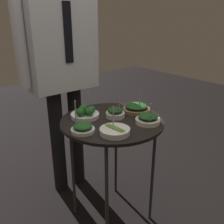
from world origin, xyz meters
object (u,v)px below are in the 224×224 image
bowl_spinach_front_left (148,119)px  waiter_figure (61,55)px  bowl_spinach_mid_right (115,113)px  bowl_broccoli_far_rim (85,113)px  bowl_spinach_near_rim (83,128)px  bowl_asparagus_mid_left (115,131)px  bowl_spinach_center (136,108)px  serving_cart (112,129)px

bowl_spinach_front_left → waiter_figure: size_ratio=0.09×
bowl_spinach_front_left → waiter_figure: waiter_figure is taller
bowl_spinach_mid_right → bowl_broccoli_far_rim: (-0.15, 0.11, 0.00)m
bowl_spinach_near_rim → bowl_asparagus_mid_left: size_ratio=1.08×
bowl_spinach_front_left → waiter_figure: (-0.18, 0.67, 0.30)m
waiter_figure → bowl_broccoli_far_rim: bearing=-98.6°
bowl_spinach_mid_right → bowl_asparagus_mid_left: size_ratio=0.88×
bowl_spinach_near_rim → bowl_spinach_front_left: bearing=-20.7°
bowl_spinach_mid_right → waiter_figure: size_ratio=0.09×
bowl_spinach_mid_right → waiter_figure: (-0.09, 0.48, 0.30)m
bowl_spinach_mid_right → bowl_broccoli_far_rim: bowl_broccoli_far_rim is taller
bowl_spinach_front_left → bowl_broccoli_far_rim: bearing=128.6°
bowl_spinach_front_left → bowl_broccoli_far_rim: bowl_broccoli_far_rim is taller
bowl_spinach_center → waiter_figure: 0.64m
serving_cart → bowl_broccoli_far_rim: 0.19m
bowl_spinach_center → bowl_asparagus_mid_left: (-0.32, -0.17, -0.01)m
bowl_spinach_near_rim → waiter_figure: 0.64m
bowl_spinach_mid_right → bowl_broccoli_far_rim: bearing=144.0°
bowl_spinach_mid_right → bowl_spinach_center: size_ratio=0.80×
bowl_broccoli_far_rim → bowl_spinach_near_rim: 0.20m
waiter_figure → bowl_spinach_near_rim: bearing=-108.4°
bowl_spinach_front_left → bowl_spinach_near_rim: (-0.36, 0.14, -0.00)m
serving_cart → bowl_spinach_front_left: bowl_spinach_front_left is taller
serving_cart → bowl_spinach_center: size_ratio=4.11×
bowl_spinach_near_rim → bowl_spinach_mid_right: bearing=11.2°
bowl_spinach_near_rim → waiter_figure: size_ratio=0.11×
bowl_spinach_center → bowl_asparagus_mid_left: size_ratio=1.10×
bowl_spinach_center → bowl_broccoli_far_rim: bearing=159.1°
bowl_spinach_center → bowl_spinach_near_rim: bowl_spinach_near_rim is taller
bowl_spinach_center → bowl_spinach_near_rim: size_ratio=1.01×
bowl_spinach_mid_right → bowl_spinach_front_left: (0.09, -0.19, -0.00)m
bowl_spinach_center → bowl_broccoli_far_rim: 0.34m
serving_cart → waiter_figure: 0.64m
serving_cart → bowl_spinach_near_rim: 0.25m
bowl_spinach_front_left → waiter_figure: bearing=105.3°
bowl_spinach_center → waiter_figure: bearing=118.1°
bowl_asparagus_mid_left → waiter_figure: waiter_figure is taller
bowl_asparagus_mid_left → waiter_figure: size_ratio=0.10×
bowl_spinach_mid_right → bowl_spinach_front_left: 0.21m
serving_cart → waiter_figure: waiter_figure is taller
bowl_broccoli_far_rim → bowl_spinach_mid_right: bearing=-36.0°
serving_cart → bowl_spinach_center: bearing=2.1°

